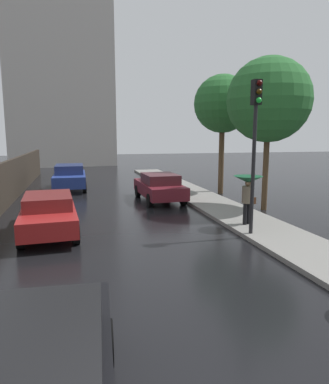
{
  "coord_description": "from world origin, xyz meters",
  "views": [
    {
      "loc": [
        -1.08,
        -1.62,
        3.26
      ],
      "look_at": [
        1.46,
        8.5,
        1.56
      ],
      "focal_mm": 32.54,
      "sensor_mm": 36.0,
      "label": 1
    }
  ],
  "objects": [
    {
      "name": "car_maroon_far_lane",
      "position": [
        2.87,
        15.18,
        0.72
      ],
      "size": [
        1.93,
        4.38,
        1.38
      ],
      "rotation": [
        0.0,
        0.0,
        0.03
      ],
      "color": "maroon",
      "rests_on": "ground"
    },
    {
      "name": "car_blue_behind_camera",
      "position": [
        -1.55,
        20.08,
        0.8
      ],
      "size": [
        1.92,
        4.53,
        1.52
      ],
      "rotation": [
        0.0,
        0.0,
        3.13
      ],
      "color": "navy",
      "rests_on": "ground"
    },
    {
      "name": "street_tree_near",
      "position": [
        6.78,
        16.58,
        4.94
      ],
      "size": [
        3.16,
        3.16,
        6.56
      ],
      "color": "#4C3823",
      "rests_on": "ground"
    },
    {
      "name": "street_tree_far",
      "position": [
        6.88,
        11.97,
        4.73
      ],
      "size": [
        3.57,
        3.57,
        6.53
      ],
      "color": "#4C3823",
      "rests_on": "ground"
    },
    {
      "name": "pedestrian_with_umbrella_near",
      "position": [
        4.69,
        9.35,
        1.51
      ],
      "size": [
        1.02,
        1.02,
        1.73
      ],
      "rotation": [
        0.0,
        0.0,
        0.28
      ],
      "color": "black",
      "rests_on": "sidewalk_strip"
    },
    {
      "name": "traffic_light",
      "position": [
        4.28,
        8.24,
        3.43
      ],
      "size": [
        0.26,
        0.39,
        4.79
      ],
      "color": "black",
      "rests_on": "sidewalk_strip"
    },
    {
      "name": "car_red_mid_road",
      "position": [
        -2.08,
        10.38,
        0.71
      ],
      "size": [
        2.0,
        4.68,
        1.33
      ],
      "rotation": [
        0.0,
        0.0,
        3.2
      ],
      "color": "maroon",
      "rests_on": "ground"
    },
    {
      "name": "distant_tower",
      "position": [
        -2.76,
        40.08,
        9.08
      ],
      "size": [
        11.83,
        9.78,
        18.16
      ],
      "color": "#9E9993",
      "rests_on": "ground"
    }
  ]
}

